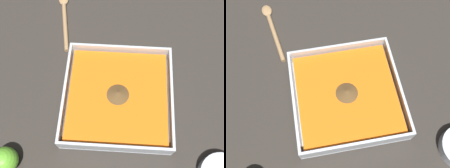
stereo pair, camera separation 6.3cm
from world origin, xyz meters
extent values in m
plane|color=#332D28|center=(0.00, 0.00, 0.00)|extent=(4.00, 4.00, 0.00)
cube|color=silver|center=(-0.03, 0.03, 0.00)|extent=(0.25, 0.25, 0.01)
cube|color=silver|center=(-0.03, 0.15, 0.03)|extent=(0.25, 0.01, 0.04)
cube|color=silver|center=(-0.03, -0.10, 0.03)|extent=(0.25, 0.01, 0.04)
cube|color=silver|center=(0.10, 0.03, 0.03)|extent=(0.01, 0.24, 0.04)
cube|color=silver|center=(-0.15, 0.03, 0.03)|extent=(0.01, 0.24, 0.04)
cube|color=orange|center=(-0.03, 0.03, 0.02)|extent=(0.23, 0.23, 0.02)
cone|color=brown|center=(-0.03, 0.03, 0.04)|extent=(0.05, 0.05, 0.01)
ellipsoid|color=tan|center=(-0.20, 0.33, 0.01)|extent=(0.03, 0.04, 0.01)
cylinder|color=tan|center=(-0.18, 0.23, 0.01)|extent=(0.04, 0.16, 0.01)
camera|label=1|loc=(-0.03, -0.21, 0.60)|focal=42.00mm
camera|label=2|loc=(-0.09, -0.21, 0.60)|focal=42.00mm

